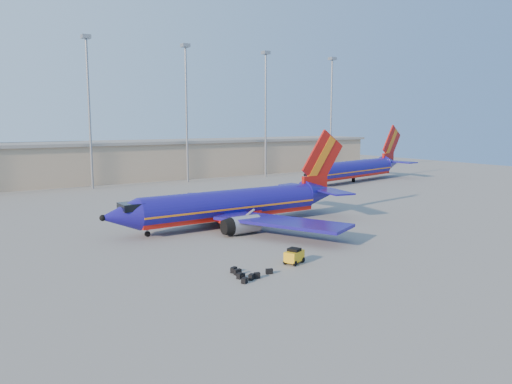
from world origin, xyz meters
TOP-DOWN VIEW (x-y plane):
  - ground at (0.00, 0.00)m, footprint 220.00×220.00m
  - terminal_building at (10.00, 58.00)m, footprint 122.00×16.00m
  - light_mast_row at (5.00, 46.00)m, footprint 101.60×1.60m
  - aircraft_main at (0.91, 2.11)m, footprint 34.58×33.29m
  - aircraft_second at (45.63, 27.02)m, footprint 35.11×15.29m
  - baggage_tug at (-3.42, -15.55)m, footprint 2.28×1.88m
  - luggage_pile at (-9.22, -16.64)m, footprint 3.71×3.48m

SIDE VIEW (x-z plane):
  - ground at x=0.00m, z-range 0.00..0.00m
  - luggage_pile at x=-9.22m, z-range -0.02..0.48m
  - baggage_tug at x=-3.42m, z-range 0.03..1.45m
  - aircraft_main at x=0.91m, z-range -3.36..8.36m
  - aircraft_second at x=45.63m, z-range -3.26..8.78m
  - terminal_building at x=10.00m, z-range 0.07..8.57m
  - light_mast_row at x=5.00m, z-range 3.23..31.88m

